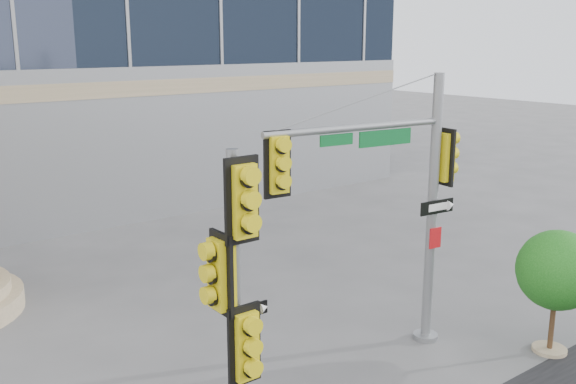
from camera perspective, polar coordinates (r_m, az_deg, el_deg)
main_signal_pole at (r=14.11m, az=9.49°, el=0.55°), size 4.85×0.98×6.29m
secondary_signal_pole at (r=10.19m, az=-4.65°, el=-8.70°), size 0.92×0.68×5.39m
street_tree at (r=15.69m, az=22.83°, el=-6.64°), size 1.85×1.81×2.88m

